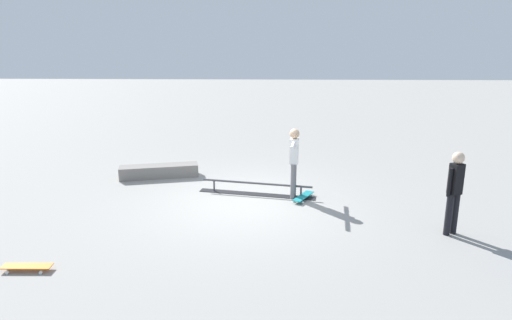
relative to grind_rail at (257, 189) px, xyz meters
name	(u,v)px	position (x,y,z in m)	size (l,w,h in m)	color
ground_plane	(243,203)	(0.30, 0.60, -0.13)	(60.00, 60.00, 0.00)	gray
grind_rail	(257,189)	(0.00, 0.00, 0.00)	(2.83, 0.79, 0.31)	black
skate_ledge	(159,171)	(2.68, -1.32, 0.03)	(2.08, 0.46, 0.33)	gray
skater_main	(294,158)	(-0.87, 0.18, 0.83)	(0.25, 1.33, 1.66)	slate
skateboard_main	(303,196)	(-1.10, 0.30, -0.06)	(0.56, 0.80, 0.09)	teal
bystander_black_shirt	(455,189)	(-3.80, 2.15, 0.79)	(0.37, 0.26, 1.64)	black
loose_skateboard_orange	(27,266)	(3.64, 3.80, -0.06)	(0.80, 0.27, 0.09)	orange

